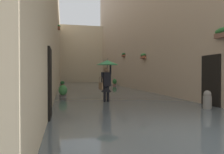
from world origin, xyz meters
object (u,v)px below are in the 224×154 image
object	(u,v)px
person_wading	(107,72)
potted_plant_near_right	(62,84)
mooring_bollard	(207,102)
potted_plant_far_left	(115,82)
potted_plant_mid_right	(63,92)

from	to	relation	value
person_wading	potted_plant_near_right	bearing A→B (deg)	-81.47
potted_plant_near_right	mooring_bollard	bearing A→B (deg)	107.89
person_wading	mooring_bollard	bearing A→B (deg)	139.29
potted_plant_near_right	mooring_bollard	xyz separation A→B (m)	(-5.25, 16.26, 0.04)
potted_plant_far_left	mooring_bollard	distance (m)	15.65
person_wading	potted_plant_near_right	distance (m)	13.68
person_wading	potted_plant_far_left	xyz separation A→B (m)	(-3.48, -12.87, -1.03)
potted_plant_far_left	potted_plant_near_right	bearing A→B (deg)	-6.36
potted_plant_near_right	potted_plant_mid_right	bearing A→B (deg)	90.23
person_wading	mooring_bollard	world-z (taller)	person_wading
potted_plant_near_right	potted_plant_mid_right	size ratio (longest dim) A/B	0.78
person_wading	mooring_bollard	distance (m)	4.39
person_wading	potted_plant_far_left	world-z (taller)	person_wading
person_wading	mooring_bollard	xyz separation A→B (m)	(-3.23, 2.77, -1.09)
person_wading	potted_plant_mid_right	distance (m)	2.99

